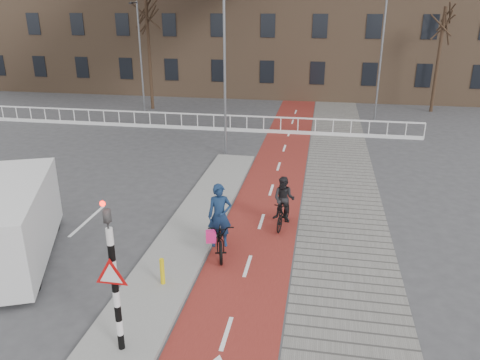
# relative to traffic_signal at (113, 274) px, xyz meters

# --- Properties ---
(ground) EXTENTS (120.00, 120.00, 0.00)m
(ground) POSITION_rel_traffic_signal_xyz_m (0.60, 2.02, -1.99)
(ground) COLOR #38383A
(ground) RESTS_ON ground
(bike_lane) EXTENTS (2.50, 60.00, 0.01)m
(bike_lane) POSITION_rel_traffic_signal_xyz_m (2.10, 12.02, -1.98)
(bike_lane) COLOR maroon
(bike_lane) RESTS_ON ground
(sidewalk) EXTENTS (3.00, 60.00, 0.01)m
(sidewalk) POSITION_rel_traffic_signal_xyz_m (4.90, 12.02, -1.98)
(sidewalk) COLOR slate
(sidewalk) RESTS_ON ground
(curb_island) EXTENTS (1.80, 16.00, 0.12)m
(curb_island) POSITION_rel_traffic_signal_xyz_m (-0.10, 6.02, -1.93)
(curb_island) COLOR gray
(curb_island) RESTS_ON ground
(traffic_signal) EXTENTS (0.80, 0.80, 3.68)m
(traffic_signal) POSITION_rel_traffic_signal_xyz_m (0.00, 0.00, 0.00)
(traffic_signal) COLOR black
(traffic_signal) RESTS_ON curb_island
(bollard) EXTENTS (0.12, 0.12, 0.74)m
(bollard) POSITION_rel_traffic_signal_xyz_m (0.06, 2.57, -1.50)
(bollard) COLOR yellow
(bollard) RESTS_ON curb_island
(cyclist_near) EXTENTS (1.29, 2.26, 2.19)m
(cyclist_near) POSITION_rel_traffic_signal_xyz_m (1.15, 4.68, -1.24)
(cyclist_near) COLOR black
(cyclist_near) RESTS_ON bike_lane
(cyclist_far) EXTENTS (0.83, 1.69, 1.78)m
(cyclist_far) POSITION_rel_traffic_signal_xyz_m (2.87, 6.77, -1.24)
(cyclist_far) COLOR black
(cyclist_far) RESTS_ON bike_lane
(van) EXTENTS (3.98, 5.69, 2.27)m
(van) POSITION_rel_traffic_signal_xyz_m (-4.76, 3.16, -0.79)
(van) COLOR silver
(van) RESTS_ON ground
(railing) EXTENTS (28.00, 0.10, 0.99)m
(railing) POSITION_rel_traffic_signal_xyz_m (-4.40, 19.02, -1.68)
(railing) COLOR silver
(railing) RESTS_ON ground
(tree_mid) EXTENTS (0.23, 0.23, 7.50)m
(tree_mid) POSITION_rel_traffic_signal_xyz_m (-8.20, 24.37, 1.76)
(tree_mid) COLOR black
(tree_mid) RESTS_ON ground
(tree_right) EXTENTS (0.23, 0.23, 6.97)m
(tree_right) POSITION_rel_traffic_signal_xyz_m (11.48, 26.88, 1.50)
(tree_right) COLOR black
(tree_right) RESTS_ON ground
(streetlight_near) EXTENTS (0.12, 0.12, 8.79)m
(streetlight_near) POSITION_rel_traffic_signal_xyz_m (-0.75, 14.58, 2.41)
(streetlight_near) COLOR slate
(streetlight_near) RESTS_ON ground
(streetlight_left) EXTENTS (0.12, 0.12, 7.31)m
(streetlight_left) POSITION_rel_traffic_signal_xyz_m (-8.51, 23.55, 1.66)
(streetlight_left) COLOR slate
(streetlight_left) RESTS_ON ground
(streetlight_right) EXTENTS (0.12, 0.12, 7.98)m
(streetlight_right) POSITION_rel_traffic_signal_xyz_m (7.33, 23.47, 2.00)
(streetlight_right) COLOR slate
(streetlight_right) RESTS_ON ground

